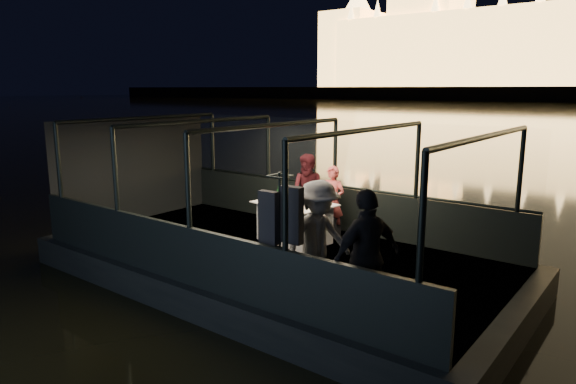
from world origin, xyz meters
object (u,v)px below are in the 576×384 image
Objects in this scene: wine_bottle at (278,194)px; passenger_dark at (367,257)px; dining_table_central at (294,222)px; chair_port_left at (312,213)px; person_woman_coral at (332,200)px; coat_stand at (280,241)px; passenger_stripe at (318,239)px; person_man_maroon at (309,195)px; chair_port_right at (327,214)px.

passenger_dark is at bearing -34.66° from wine_bottle.
dining_table_central is 0.60m from chair_port_left.
passenger_dark is at bearing -54.88° from person_woman_coral.
passenger_stripe is at bearing 64.92° from coat_stand.
coat_stand is 1.07× the size of passenger_dark.
person_woman_coral is at bearing -118.96° from passenger_dark.
person_woman_coral is 3.09m from passenger_stripe.
passenger_dark is at bearing -63.28° from person_man_maroon.
wine_bottle is at bearing -116.92° from chair_port_right.
wine_bottle is at bearing -99.88° from chair_port_left.
passenger_dark is 3.82m from wine_bottle.
coat_stand reaches higher than chair_port_right.
chair_port_right is at bearing 112.59° from coat_stand.
dining_table_central is 0.86× the size of passenger_stripe.
coat_stand reaches higher than chair_port_left.
dining_table_central is 0.91× the size of person_man_maroon.
coat_stand is 1.21m from passenger_dark.
coat_stand is at bearing -53.80° from chair_port_right.
passenger_dark reaches higher than chair_port_left.
person_man_maroon reaches higher than chair_port_right.
dining_table_central is at bearing 123.02° from coat_stand.
dining_table_central is 1.02× the size of person_woman_coral.
coat_stand is at bearing -78.66° from person_man_maroon.
dining_table_central is 4.87× the size of wine_bottle.
coat_stand reaches higher than person_man_maroon.
passenger_dark reaches higher than dining_table_central.
passenger_stripe reaches higher than dining_table_central.
person_woman_coral is (0.38, 0.74, 0.36)m from dining_table_central.
chair_port_right is 0.32m from person_woman_coral.
coat_stand is 0.60m from passenger_stripe.
coat_stand is at bearing -44.61° from chair_port_left.
passenger_stripe is (1.88, -1.97, 0.47)m from dining_table_central.
coat_stand reaches higher than passenger_stripe.
person_man_maroon is 5.37× the size of wine_bottle.
passenger_stripe is at bearing -46.30° from dining_table_central.
passenger_stripe reaches higher than chair_port_left.
chair_port_right is at bearing -117.44° from passenger_dark.
chair_port_right is (0.30, 0.68, 0.06)m from dining_table_central.
passenger_stripe is 5.68× the size of wine_bottle.
passenger_stripe is (2.14, -2.82, 0.10)m from person_man_maroon.
coat_stand is at bearing -73.01° from person_woman_coral.
chair_port_left is at bearing 117.58° from coat_stand.
chair_port_right is 0.51× the size of passenger_dark.
passenger_dark is at bearing 12.55° from coat_stand.
wine_bottle reaches higher than chair_port_left.
passenger_dark reaches higher than wine_bottle.
chair_port_left is 0.53× the size of passenger_stripe.
person_woman_coral is at bearing 39.00° from chair_port_left.
person_man_maroon reaches higher than person_woman_coral.
passenger_stripe is 0.98× the size of passenger_dark.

